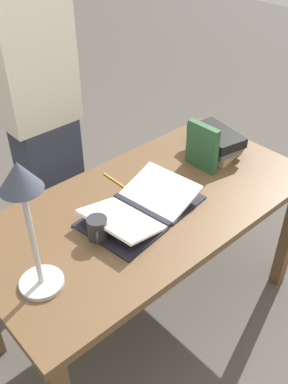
{
  "coord_description": "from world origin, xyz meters",
  "views": [
    {
      "loc": [
        0.96,
        1.03,
        1.85
      ],
      "look_at": [
        0.04,
        0.01,
        0.81
      ],
      "focal_mm": 40.0,
      "sensor_mm": 36.0,
      "label": 1
    }
  ],
  "objects_px": {
    "open_book": "(142,208)",
    "book_standing_upright": "(202,147)",
    "person_reader": "(42,116)",
    "book_stack_tall": "(216,142)",
    "reading_lamp": "(25,203)",
    "coffee_mug": "(97,229)",
    "pencil": "(116,181)"
  },
  "relations": [
    {
      "from": "open_book",
      "to": "book_standing_upright",
      "type": "bearing_deg",
      "value": -179.22
    },
    {
      "from": "open_book",
      "to": "person_reader",
      "type": "height_order",
      "value": "person_reader"
    },
    {
      "from": "open_book",
      "to": "book_standing_upright",
      "type": "distance_m",
      "value": 0.44
    },
    {
      "from": "book_stack_tall",
      "to": "reading_lamp",
      "type": "distance_m",
      "value": 1.13
    },
    {
      "from": "open_book",
      "to": "reading_lamp",
      "type": "xyz_separation_m",
      "value": [
        0.5,
        0.06,
        0.33
      ]
    },
    {
      "from": "coffee_mug",
      "to": "person_reader",
      "type": "height_order",
      "value": "person_reader"
    },
    {
      "from": "book_stack_tall",
      "to": "book_standing_upright",
      "type": "relative_size",
      "value": 1.33
    },
    {
      "from": "person_reader",
      "to": "reading_lamp",
      "type": "bearing_deg",
      "value": -122.45
    },
    {
      "from": "open_book",
      "to": "book_standing_upright",
      "type": "relative_size",
      "value": 2.41
    },
    {
      "from": "book_stack_tall",
      "to": "pencil",
      "type": "height_order",
      "value": "book_stack_tall"
    },
    {
      "from": "coffee_mug",
      "to": "pencil",
      "type": "xyz_separation_m",
      "value": [
        -0.28,
        -0.24,
        -0.04
      ]
    },
    {
      "from": "open_book",
      "to": "person_reader",
      "type": "xyz_separation_m",
      "value": [
        -0.01,
        -0.75,
        0.13
      ]
    },
    {
      "from": "coffee_mug",
      "to": "book_stack_tall",
      "type": "bearing_deg",
      "value": -172.59
    },
    {
      "from": "open_book",
      "to": "book_standing_upright",
      "type": "height_order",
      "value": "book_standing_upright"
    },
    {
      "from": "pencil",
      "to": "reading_lamp",
      "type": "bearing_deg",
      "value": 27.65
    },
    {
      "from": "reading_lamp",
      "to": "book_standing_upright",
      "type": "bearing_deg",
      "value": -172.57
    },
    {
      "from": "book_stack_tall",
      "to": "reading_lamp",
      "type": "height_order",
      "value": "reading_lamp"
    },
    {
      "from": "book_standing_upright",
      "to": "coffee_mug",
      "type": "distance_m",
      "value": 0.66
    },
    {
      "from": "book_stack_tall",
      "to": "book_standing_upright",
      "type": "height_order",
      "value": "book_standing_upright"
    },
    {
      "from": "open_book",
      "to": "reading_lamp",
      "type": "bearing_deg",
      "value": -0.8
    },
    {
      "from": "open_book",
      "to": "reading_lamp",
      "type": "height_order",
      "value": "reading_lamp"
    },
    {
      "from": "coffee_mug",
      "to": "reading_lamp",
      "type": "bearing_deg",
      "value": 11.36
    },
    {
      "from": "pencil",
      "to": "person_reader",
      "type": "bearing_deg",
      "value": -85.07
    },
    {
      "from": "open_book",
      "to": "person_reader",
      "type": "relative_size",
      "value": 0.3
    },
    {
      "from": "book_stack_tall",
      "to": "coffee_mug",
      "type": "relative_size",
      "value": 3.0
    },
    {
      "from": "book_stack_tall",
      "to": "reading_lamp",
      "type": "bearing_deg",
      "value": 8.44
    },
    {
      "from": "reading_lamp",
      "to": "pencil",
      "type": "distance_m",
      "value": 0.72
    },
    {
      "from": "book_stack_tall",
      "to": "pencil",
      "type": "relative_size",
      "value": 1.71
    },
    {
      "from": "book_standing_upright",
      "to": "coffee_mug",
      "type": "relative_size",
      "value": 2.26
    },
    {
      "from": "reading_lamp",
      "to": "coffee_mug",
      "type": "relative_size",
      "value": 5.03
    },
    {
      "from": "book_stack_tall",
      "to": "book_standing_upright",
      "type": "bearing_deg",
      "value": 14.67
    },
    {
      "from": "open_book",
      "to": "pencil",
      "type": "height_order",
      "value": "open_book"
    }
  ]
}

